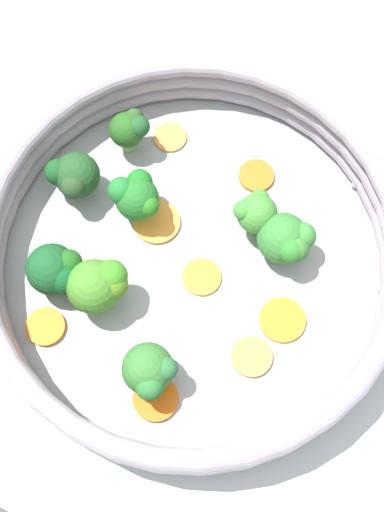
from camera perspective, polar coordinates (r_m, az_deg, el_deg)
The scene contains 21 objects.
ground_plane at distance 0.66m, azimuth 0.00°, elevation -0.90°, with size 4.00×4.00×0.00m, color #B4BEBC.
skillet at distance 0.65m, azimuth 0.00°, elevation -0.69°, with size 0.36×0.36×0.01m, color #939699.
skillet_rim_wall at distance 0.62m, azimuth 0.00°, elevation 0.40°, with size 0.37×0.37×0.06m.
skillet_rivet_left at distance 0.65m, azimuth 15.01°, elevation -2.63°, with size 0.01×0.01×0.01m, color #97959C.
skillet_rivet_right at distance 0.69m, azimuth 12.99°, elevation 5.62°, with size 0.01×0.01×0.01m, color #8F959B.
carrot_slice_0 at distance 0.64m, azimuth 0.79°, elevation -1.70°, with size 0.03×0.03×0.00m, color orange.
carrot_slice_1 at distance 0.68m, azimuth 5.17°, elevation 6.41°, with size 0.03×0.03×0.00m, color orange.
carrot_slice_2 at distance 0.62m, azimuth 4.80°, elevation -8.03°, with size 0.04×0.04×0.00m, color #F6993D.
carrot_slice_3 at distance 0.64m, azimuth -11.63°, elevation -5.57°, with size 0.03×0.03×0.01m, color orange.
carrot_slice_4 at distance 0.61m, azimuth -2.93°, elevation -11.33°, with size 0.04×0.04×0.00m, color #DF5C0F.
carrot_slice_5 at distance 0.66m, azimuth -2.83°, elevation 2.74°, with size 0.04×0.04×0.00m, color orange.
carrot_slice_6 at distance 0.63m, azimuth 7.25°, elevation -5.10°, with size 0.04×0.04×0.00m, color orange.
carrot_slice_7 at distance 0.70m, azimuth -1.77°, elevation 9.48°, with size 0.03×0.03×0.00m, color orange.
broccoli_floret_0 at distance 0.62m, azimuth -10.85°, elevation -1.12°, with size 0.05×0.05×0.05m.
broccoli_floret_1 at distance 0.63m, azimuth 7.58°, elevation 1.26°, with size 0.05×0.05×0.05m.
broccoli_floret_2 at distance 0.61m, azimuth -7.46°, elevation -2.32°, with size 0.05×0.05×0.06m.
broccoli_floret_3 at distance 0.63m, azimuth 5.15°, elevation 3.48°, with size 0.04×0.04×0.05m.
broccoli_floret_4 at distance 0.59m, azimuth -3.43°, elevation -9.17°, with size 0.05×0.05×0.05m.
broccoli_floret_5 at distance 0.67m, azimuth -4.98°, elevation 10.08°, with size 0.04×0.04×0.05m.
broccoli_floret_6 at distance 0.65m, azimuth -9.39°, elevation 6.35°, with size 0.05×0.05×0.05m.
broccoli_floret_7 at distance 0.64m, azimuth -4.50°, elevation 4.79°, with size 0.05×0.04×0.05m.
Camera 1 is at (0.11, -0.19, 0.62)m, focal length 50.00 mm.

